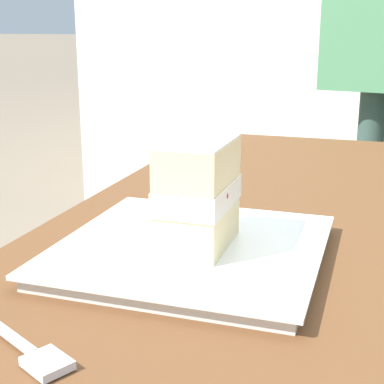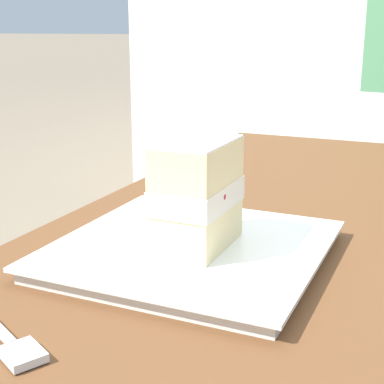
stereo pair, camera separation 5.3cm
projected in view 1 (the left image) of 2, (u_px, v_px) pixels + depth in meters
dessert_plate at (192, 250)px, 0.55m from camera, size 0.24×0.24×0.02m
cake_slice at (198, 194)px, 0.53m from camera, size 0.09×0.06×0.10m
dessert_fork at (4, 331)px, 0.41m from camera, size 0.09×0.16×0.01m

